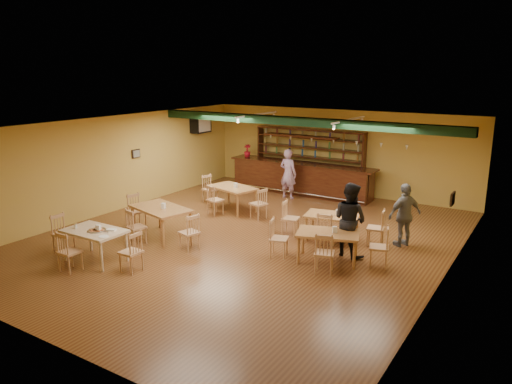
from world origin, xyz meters
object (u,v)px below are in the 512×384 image
Objects in this scene: dining_table_d at (328,247)px; patron_bar at (288,174)px; dining_table_c at (161,222)px; near_table at (95,245)px; dining_table_b at (332,227)px; bar_counter at (301,178)px; patron_right_a at (350,219)px; dining_table_a at (233,198)px.

patron_bar is at bearing 109.88° from dining_table_d.
dining_table_d is (4.45, 0.82, -0.06)m from dining_table_c.
dining_table_b is at bearing 46.32° from near_table.
near_table is at bearing 86.27° from patron_bar.
dining_table_b is 0.83× the size of dining_table_c.
near_table is at bearing -97.65° from bar_counter.
dining_table_d is at bearing 85.88° from patron_right_a.
patron_bar reaches higher than dining_table_a.
patron_bar is (0.88, 5.42, 0.45)m from dining_table_c.
patron_bar is (-3.57, 4.60, 0.51)m from dining_table_d.
dining_table_d is at bearing 25.19° from dining_table_c.
patron_bar is at bearing -95.01° from bar_counter.
patron_right_a reaches higher than dining_table_d.
dining_table_d is 0.83× the size of patron_bar.
near_table is 7.57m from patron_bar.
dining_table_c is 0.92× the size of patron_right_a.
dining_table_b is (3.81, -0.92, -0.04)m from dining_table_a.
dining_table_b is 5.95m from near_table.
near_table is (-0.27, -5.24, -0.00)m from dining_table_a.
bar_counter is at bearing 115.90° from dining_table_b.
dining_table_c is at bearing -160.79° from dining_table_b.
bar_counter reaches higher than dining_table_d.
dining_table_c is at bearing 84.94° from patron_bar.
bar_counter is 8.39m from near_table.
dining_table_a reaches higher than dining_table_b.
dining_table_c is 4.53m from dining_table_d.
dining_table_d is (3.50, -5.43, -0.21)m from bar_counter.
dining_table_b is 0.96× the size of dining_table_d.
patron_bar reaches higher than dining_table_d.
patron_bar is at bearing 81.75° from near_table.
dining_table_a is 4.95m from patron_right_a.
dining_table_c is at bearing -76.48° from dining_table_a.
dining_table_a is at bearing 75.19° from patron_bar.
patron_bar is (0.77, 2.25, 0.48)m from dining_table_a.
dining_table_a is 5.25m from near_table.
patron_right_a reaches higher than near_table.
bar_counter is 3.87× the size of near_table.
dining_table_d is at bearing 132.00° from patron_bar.
dining_table_b is 0.79× the size of patron_bar.
bar_counter reaches higher than dining_table_c.
patron_bar is at bearing -27.05° from patron_right_a.
dining_table_a reaches higher than near_table.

